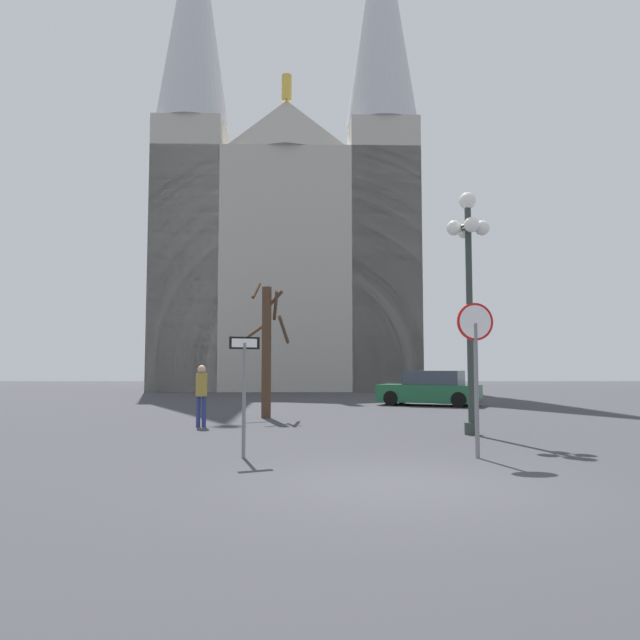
% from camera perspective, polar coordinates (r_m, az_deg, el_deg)
% --- Properties ---
extents(ground_plane, '(120.00, 120.00, 0.00)m').
position_cam_1_polar(ground_plane, '(8.99, 7.38, -15.16)').
color(ground_plane, '#38383D').
extents(cathedral, '(18.72, 13.26, 37.23)m').
position_cam_1_polar(cathedral, '(45.79, -3.17, 8.30)').
color(cathedral, '#ADA89E').
rests_on(cathedral, ground).
extents(stop_sign, '(0.70, 0.16, 2.87)m').
position_cam_1_polar(stop_sign, '(11.63, 14.32, -2.81)').
color(stop_sign, slate).
rests_on(stop_sign, ground).
extents(one_way_arrow_sign, '(0.54, 0.29, 2.24)m').
position_cam_1_polar(one_way_arrow_sign, '(11.38, -7.33, -5.83)').
color(one_way_arrow_sign, slate).
rests_on(one_way_arrow_sign, ground).
extents(street_lamp, '(1.09, 1.09, 6.10)m').
position_cam_1_polar(street_lamp, '(15.73, 13.71, 4.87)').
color(street_lamp, '#2D3833').
rests_on(street_lamp, ground).
extents(bare_tree, '(1.68, 1.65, 4.52)m').
position_cam_1_polar(bare_tree, '(19.99, -5.21, -2.53)').
color(bare_tree, '#473323').
rests_on(bare_tree, ground).
extents(parked_car_near_green, '(4.63, 3.40, 1.50)m').
position_cam_1_polar(parked_car_near_green, '(26.65, 10.21, -6.44)').
color(parked_car_near_green, '#1E5B38').
rests_on(parked_car_near_green, ground).
extents(pedestrian_walking, '(0.32, 0.32, 1.72)m').
position_cam_1_polar(pedestrian_walking, '(17.35, -11.28, -6.43)').
color(pedestrian_walking, navy).
rests_on(pedestrian_walking, ground).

